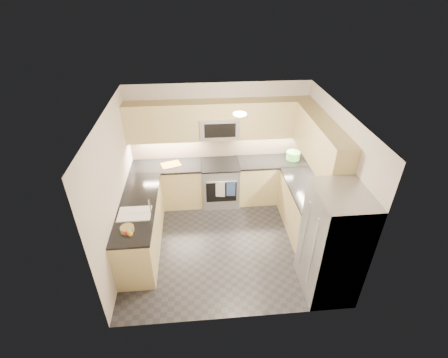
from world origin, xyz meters
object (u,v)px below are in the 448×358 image
cutting_board (171,165)px  fruit_basket (127,229)px  refrigerator (332,244)px  gas_range (220,183)px  microwave (219,126)px  utensil_bowl (293,155)px

cutting_board → fruit_basket: (-0.56, -1.95, 0.03)m
cutting_board → fruit_basket: fruit_basket is taller
refrigerator → gas_range: bearing=120.9°
microwave → fruit_basket: bearing=-127.2°
fruit_basket → microwave: bearing=52.8°
refrigerator → cutting_board: refrigerator is taller
refrigerator → fruit_basket: size_ratio=8.82×
gas_range → utensil_bowl: bearing=2.3°
microwave → cutting_board: size_ratio=2.04×
gas_range → cutting_board: cutting_board is taller
utensil_bowl → fruit_basket: size_ratio=1.39×
gas_range → microwave: microwave is taller
utensil_bowl → cutting_board: bearing=-179.4°
refrigerator → utensil_bowl: size_ratio=6.33×
gas_range → utensil_bowl: 1.64m
utensil_bowl → fruit_basket: bearing=-147.3°
cutting_board → utensil_bowl: bearing=0.6°
utensil_bowl → cutting_board: 2.53m
refrigerator → utensil_bowl: bearing=88.0°
microwave → utensil_bowl: size_ratio=2.67×
gas_range → microwave: 1.25m
cutting_board → refrigerator: bearing=-45.1°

